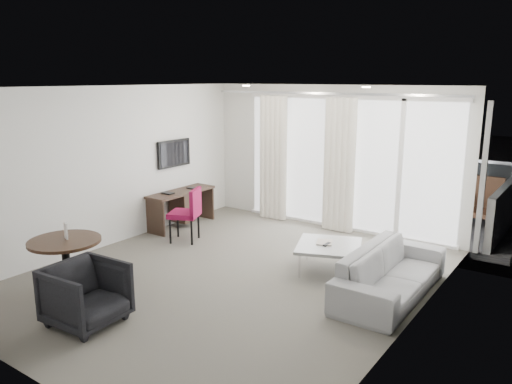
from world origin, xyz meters
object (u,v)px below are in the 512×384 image
Objects in this scene: desk_chair at (184,215)px; tub_armchair at (86,295)px; sofa at (391,272)px; rattan_chair_a at (379,199)px; round_table at (67,267)px; desk at (182,209)px; coffee_table at (329,258)px; rattan_chair_b at (483,203)px.

desk_chair is 1.18× the size of tub_armchair.
rattan_chair_a is at bearing 23.99° from sofa.
desk is at bearing 105.99° from round_table.
rattan_chair_a is (2.27, 3.01, -0.01)m from desk_chair.
desk_chair is at bearing -43.72° from desk.
desk_chair is 3.03m from tub_armchair.
sofa is at bearing -52.50° from rattan_chair_a.
coffee_table is 2.86m from rattan_chair_a.
round_table is (0.87, -3.05, 0.03)m from desk.
sofa is (1.02, -0.28, 0.11)m from coffee_table.
coffee_table is at bearing 47.34° from round_table.
rattan_chair_a is (2.04, 5.44, 0.08)m from round_table.
desk_chair is 2.65m from coffee_table.
tub_armchair is at bearing -22.59° from round_table.
tub_armchair is 0.85× the size of rattan_chair_b.
sofa is at bearing -15.17° from coffee_table.
desk is at bearing -146.65° from rattan_chair_b.
round_table is at bearing -132.66° from coffee_table.
desk is at bearing -127.13° from rattan_chair_a.
tub_armchair is at bearing -114.46° from rattan_chair_b.
tub_armchair reaches higher than coffee_table.
rattan_chair_a is (-1.38, 3.10, 0.14)m from sofa.
round_table is 0.98m from tub_armchair.
coffee_table is at bearing -69.18° from rattan_chair_a.
desk_chair reaches higher than rattan_chair_b.
rattan_chair_b is (3.73, 6.23, 0.09)m from round_table.
sofa is 2.29× the size of rattan_chair_b.
rattan_chair_a is at bearing -14.61° from tub_armchair.
round_table is 4.15m from sofa.
desk_chair is 2.44m from round_table.
tub_armchair is 7.19m from rattan_chair_b.
rattan_chair_b reaches higher than sofa.
rattan_chair_a reaches higher than round_table.
sofa is (4.30, -0.71, -0.03)m from desk.
rattan_chair_b reaches higher than round_table.
rattan_chair_b is (1.33, 3.62, 0.26)m from coffee_table.
tub_armchair is at bearing -92.02° from desk_chair.
round_table reaches higher than desk.
coffee_table is at bearing -30.21° from tub_armchair.
coffee_table is 0.99× the size of rattan_chair_a.
round_table reaches higher than tub_armchair.
rattan_chair_b reaches higher than coffee_table.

